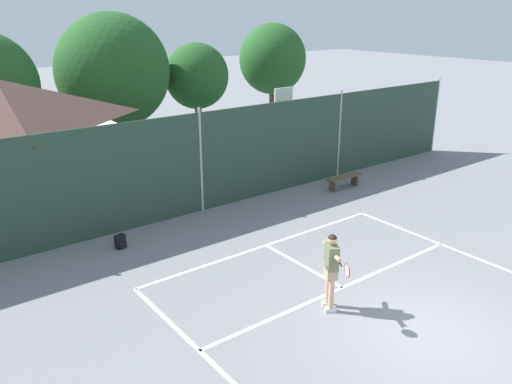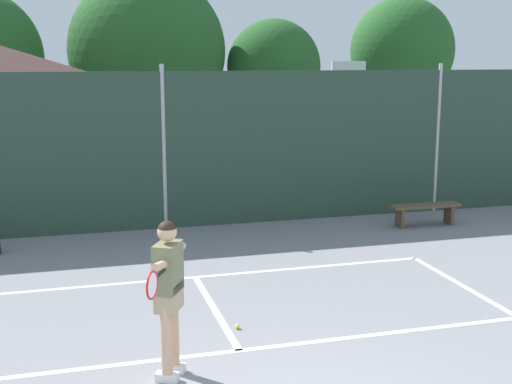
{
  "view_description": "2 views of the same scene",
  "coord_description": "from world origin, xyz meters",
  "px_view_note": "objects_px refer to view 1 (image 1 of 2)",
  "views": [
    {
      "loc": [
        -8.42,
        -5.08,
        6.45
      ],
      "look_at": [
        -0.16,
        5.78,
        1.6
      ],
      "focal_mm": 36.03,
      "sensor_mm": 36.0,
      "label": 1
    },
    {
      "loc": [
        -1.93,
        -5.27,
        3.62
      ],
      "look_at": [
        0.92,
        5.01,
        1.51
      ],
      "focal_mm": 47.52,
      "sensor_mm": 36.0,
      "label": 2
    }
  ],
  "objects_px": {
    "tennis_player": "(331,265)",
    "basketball_hoop": "(283,119)",
    "tennis_ball": "(327,274)",
    "courtside_bench": "(344,179)",
    "backpack_black": "(120,242)"
  },
  "relations": [
    {
      "from": "tennis_player",
      "to": "basketball_hoop",
      "type": "bearing_deg",
      "value": 56.03
    },
    {
      "from": "basketball_hoop",
      "to": "tennis_ball",
      "type": "distance_m",
      "value": 9.09
    },
    {
      "from": "basketball_hoop",
      "to": "tennis_player",
      "type": "distance_m",
      "value": 10.44
    },
    {
      "from": "tennis_ball",
      "to": "courtside_bench",
      "type": "bearing_deg",
      "value": 40.09
    },
    {
      "from": "basketball_hoop",
      "to": "courtside_bench",
      "type": "bearing_deg",
      "value": -77.19
    },
    {
      "from": "tennis_player",
      "to": "tennis_ball",
      "type": "xyz_separation_m",
      "value": [
        1.08,
        1.16,
        -1.08
      ]
    },
    {
      "from": "tennis_player",
      "to": "backpack_black",
      "type": "relative_size",
      "value": 4.01
    },
    {
      "from": "tennis_ball",
      "to": "courtside_bench",
      "type": "distance_m",
      "value": 7.03
    },
    {
      "from": "tennis_ball",
      "to": "backpack_black",
      "type": "distance_m",
      "value": 5.93
    },
    {
      "from": "tennis_player",
      "to": "tennis_ball",
      "type": "bearing_deg",
      "value": 47.03
    },
    {
      "from": "basketball_hoop",
      "to": "courtside_bench",
      "type": "xyz_separation_m",
      "value": [
        0.66,
        -2.91,
        -1.95
      ]
    },
    {
      "from": "basketball_hoop",
      "to": "backpack_black",
      "type": "bearing_deg",
      "value": -161.9
    },
    {
      "from": "basketball_hoop",
      "to": "courtside_bench",
      "type": "relative_size",
      "value": 2.22
    },
    {
      "from": "tennis_player",
      "to": "backpack_black",
      "type": "height_order",
      "value": "tennis_player"
    },
    {
      "from": "courtside_bench",
      "to": "backpack_black",
      "type": "bearing_deg",
      "value": 178.68
    }
  ]
}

